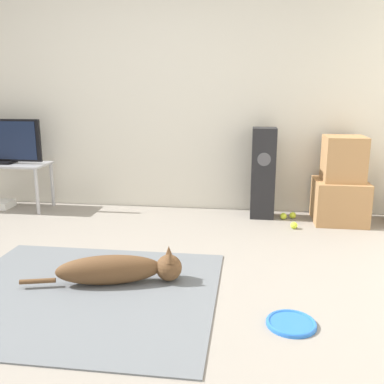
# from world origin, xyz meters

# --- Properties ---
(ground_plane) EXTENTS (12.00, 12.00, 0.00)m
(ground_plane) POSITION_xyz_m (0.00, 0.00, 0.00)
(ground_plane) COLOR gray
(wall_back) EXTENTS (8.00, 0.06, 2.55)m
(wall_back) POSITION_xyz_m (0.00, 2.10, 1.27)
(wall_back) COLOR beige
(wall_back) RESTS_ON ground_plane
(area_rug) EXTENTS (1.72, 1.50, 0.01)m
(area_rug) POSITION_xyz_m (0.11, -0.06, 0.01)
(area_rug) COLOR slate
(area_rug) RESTS_ON ground_plane
(dog) EXTENTS (1.04, 0.36, 0.23)m
(dog) POSITION_xyz_m (0.32, 0.11, 0.11)
(dog) COLOR brown
(dog) RESTS_ON area_rug
(frisbee) EXTENTS (0.28, 0.28, 0.03)m
(frisbee) POSITION_xyz_m (1.41, -0.26, 0.01)
(frisbee) COLOR blue
(frisbee) RESTS_ON ground_plane
(cardboard_box_lower) EXTENTS (0.49, 0.49, 0.42)m
(cardboard_box_lower) POSITION_xyz_m (2.05, 1.76, 0.21)
(cardboard_box_lower) COLOR #A87A4C
(cardboard_box_lower) RESTS_ON ground_plane
(cardboard_box_upper) EXTENTS (0.37, 0.37, 0.43)m
(cardboard_box_upper) POSITION_xyz_m (2.05, 1.76, 0.63)
(cardboard_box_upper) COLOR #A87A4C
(cardboard_box_upper) RESTS_ON cardboard_box_lower
(floor_speaker) EXTENTS (0.24, 0.24, 0.91)m
(floor_speaker) POSITION_xyz_m (1.30, 1.83, 0.46)
(floor_speaker) COLOR black
(floor_speaker) RESTS_ON ground_plane
(tennis_ball_by_boxes) EXTENTS (0.07, 0.07, 0.07)m
(tennis_ball_by_boxes) POSITION_xyz_m (1.59, 1.47, 0.03)
(tennis_ball_by_boxes) COLOR #C6E033
(tennis_ball_by_boxes) RESTS_ON ground_plane
(tennis_ball_near_speaker) EXTENTS (0.07, 0.07, 0.07)m
(tennis_ball_near_speaker) POSITION_xyz_m (1.61, 1.80, 0.03)
(tennis_ball_near_speaker) COLOR #C6E033
(tennis_ball_near_speaker) RESTS_ON ground_plane
(tennis_ball_loose_on_carpet) EXTENTS (0.07, 0.07, 0.07)m
(tennis_ball_loose_on_carpet) POSITION_xyz_m (1.51, 1.77, 0.03)
(tennis_ball_loose_on_carpet) COLOR #C6E033
(tennis_ball_loose_on_carpet) RESTS_ON ground_plane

